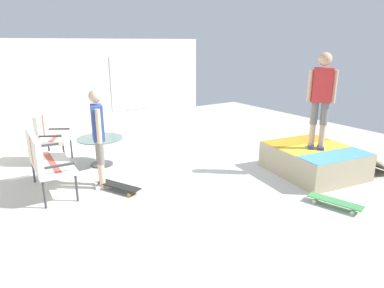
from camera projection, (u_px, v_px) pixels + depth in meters
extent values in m
cube|color=beige|center=(197.00, 180.00, 6.32)|extent=(12.00, 12.00, 0.10)
cube|color=white|center=(96.00, 89.00, 8.70)|extent=(0.20, 6.00, 2.48)
cube|color=silver|center=(131.00, 83.00, 9.06)|extent=(0.03, 1.10, 1.40)
cube|color=tan|center=(314.00, 161.00, 6.47)|extent=(1.76, 1.62, 0.50)
cube|color=#4C99D8|center=(337.00, 156.00, 5.94)|extent=(0.71, 1.41, 0.01)
cube|color=yellow|center=(315.00, 148.00, 6.39)|extent=(0.71, 1.41, 0.01)
cube|color=orange|center=(296.00, 141.00, 6.85)|extent=(0.71, 1.41, 0.01)
cylinder|color=#B2B2B7|center=(286.00, 154.00, 6.14)|extent=(1.48, 0.29, 0.05)
cube|color=tan|center=(352.00, 155.00, 6.88)|extent=(1.61, 0.95, 0.42)
cylinder|color=#38383D|center=(77.00, 188.00, 5.32)|extent=(0.04, 0.04, 0.44)
cylinder|color=#38383D|center=(61.00, 166.00, 6.28)|extent=(0.04, 0.04, 0.44)
cylinder|color=#38383D|center=(44.00, 195.00, 5.09)|extent=(0.04, 0.04, 0.44)
cylinder|color=#38383D|center=(33.00, 171.00, 6.05)|extent=(0.04, 0.04, 0.44)
cube|color=silver|center=(52.00, 164.00, 5.61)|extent=(1.27, 0.61, 0.08)
cube|color=#B74738|center=(52.00, 162.00, 5.60)|extent=(1.21, 0.15, 0.00)
cube|color=silver|center=(34.00, 149.00, 5.41)|extent=(1.25, 0.14, 0.50)
cube|color=#B74738|center=(34.00, 149.00, 5.41)|extent=(0.10, 0.09, 0.46)
cube|color=#38383D|center=(58.00, 166.00, 5.07)|extent=(0.06, 0.47, 0.04)
cube|color=#38383D|center=(45.00, 146.00, 6.06)|extent=(0.06, 0.47, 0.04)
cylinder|color=#38383D|center=(64.00, 156.00, 6.82)|extent=(0.04, 0.04, 0.44)
cylinder|color=#38383D|center=(71.00, 148.00, 7.34)|extent=(0.04, 0.04, 0.44)
cylinder|color=#38383D|center=(40.00, 157.00, 6.79)|extent=(0.04, 0.04, 0.44)
cylinder|color=#38383D|center=(49.00, 148.00, 7.30)|extent=(0.04, 0.04, 0.44)
cube|color=silver|center=(55.00, 140.00, 6.99)|extent=(0.81, 0.78, 0.08)
cube|color=#B74738|center=(55.00, 138.00, 6.97)|extent=(0.55, 0.37, 0.00)
cube|color=silver|center=(41.00, 126.00, 6.89)|extent=(0.58, 0.38, 0.50)
cube|color=#B74738|center=(41.00, 126.00, 6.89)|extent=(0.13, 0.12, 0.46)
cube|color=#38383D|center=(49.00, 136.00, 6.66)|extent=(0.27, 0.43, 0.04)
cube|color=#38383D|center=(58.00, 129.00, 7.22)|extent=(0.27, 0.43, 0.04)
cylinder|color=#38383D|center=(101.00, 152.00, 6.89)|extent=(0.06, 0.06, 0.55)
cylinder|color=#38383D|center=(102.00, 164.00, 6.96)|extent=(0.44, 0.44, 0.03)
cylinder|color=#4C6660|center=(100.00, 138.00, 6.81)|extent=(0.90, 0.90, 0.02)
cube|color=silver|center=(103.00, 187.00, 5.85)|extent=(0.17, 0.26, 0.05)
cylinder|color=beige|center=(102.00, 175.00, 5.79)|extent=(0.10, 0.10, 0.40)
cylinder|color=slate|center=(100.00, 152.00, 5.67)|extent=(0.13, 0.13, 0.40)
cube|color=silver|center=(102.00, 183.00, 6.00)|extent=(0.17, 0.26, 0.05)
cylinder|color=beige|center=(101.00, 171.00, 5.94)|extent=(0.10, 0.10, 0.40)
cylinder|color=slate|center=(99.00, 150.00, 5.83)|extent=(0.13, 0.13, 0.40)
cube|color=#334C99|center=(97.00, 122.00, 5.61)|extent=(0.35, 0.25, 0.59)
sphere|color=beige|center=(95.00, 96.00, 5.48)|extent=(0.22, 0.22, 0.22)
cylinder|color=beige|center=(99.00, 126.00, 5.43)|extent=(0.08, 0.08, 0.56)
cylinder|color=beige|center=(96.00, 121.00, 5.80)|extent=(0.08, 0.08, 0.56)
cube|color=navy|center=(311.00, 147.00, 6.34)|extent=(0.24, 0.26, 0.05)
cylinder|color=tan|center=(312.00, 135.00, 6.28)|extent=(0.10, 0.10, 0.41)
cylinder|color=slate|center=(314.00, 113.00, 6.16)|extent=(0.13, 0.13, 0.41)
cube|color=navy|center=(320.00, 147.00, 6.30)|extent=(0.24, 0.26, 0.05)
cylinder|color=tan|center=(322.00, 136.00, 6.23)|extent=(0.10, 0.10, 0.41)
cylinder|color=slate|center=(324.00, 114.00, 6.11)|extent=(0.13, 0.13, 0.41)
cube|color=red|center=(322.00, 85.00, 5.99)|extent=(0.36, 0.34, 0.60)
sphere|color=tan|center=(325.00, 59.00, 5.87)|extent=(0.23, 0.23, 0.23)
cylinder|color=tan|center=(310.00, 86.00, 6.06)|extent=(0.08, 0.08, 0.57)
cylinder|color=tan|center=(334.00, 87.00, 5.94)|extent=(0.08, 0.08, 0.57)
cube|color=black|center=(119.00, 186.00, 5.72)|extent=(0.81, 0.53, 0.02)
cylinder|color=gold|center=(110.00, 184.00, 5.95)|extent=(0.06, 0.05, 0.06)
cylinder|color=gold|center=(104.00, 188.00, 5.81)|extent=(0.06, 0.05, 0.06)
cylinder|color=gold|center=(136.00, 191.00, 5.67)|extent=(0.06, 0.05, 0.06)
cylinder|color=gold|center=(129.00, 195.00, 5.54)|extent=(0.06, 0.05, 0.06)
cube|color=#3F8C4C|center=(335.00, 201.00, 5.17)|extent=(0.82, 0.41, 0.02)
cylinder|color=silver|center=(318.00, 198.00, 5.42)|extent=(0.06, 0.04, 0.06)
cylinder|color=silver|center=(314.00, 202.00, 5.30)|extent=(0.06, 0.04, 0.06)
cylinder|color=silver|center=(355.00, 209.00, 5.07)|extent=(0.06, 0.04, 0.06)
cylinder|color=silver|center=(352.00, 213.00, 4.95)|extent=(0.06, 0.04, 0.06)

